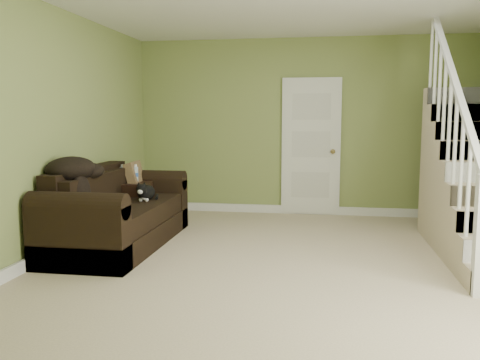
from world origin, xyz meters
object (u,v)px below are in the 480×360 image
(cat, at_px, (146,192))
(banana, at_px, (104,209))
(side_table, at_px, (132,206))
(sofa, at_px, (116,216))

(cat, relative_size, banana, 2.32)
(side_table, distance_m, cat, 0.60)
(sofa, relative_size, side_table, 2.60)
(banana, bearing_deg, side_table, 79.47)
(sofa, bearing_deg, side_table, 97.27)
(sofa, height_order, banana, sofa)
(side_table, distance_m, banana, 1.24)
(sofa, xyz_separation_m, side_table, (-0.09, 0.69, -0.01))
(side_table, relative_size, banana, 4.03)
(sofa, distance_m, cat, 0.44)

